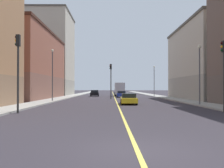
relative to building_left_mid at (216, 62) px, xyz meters
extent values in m
plane|color=#2F2A31|center=(-17.02, -36.63, -6.28)|extent=(400.00, 400.00, 0.00)
cube|color=#9E9B93|center=(-7.24, 12.37, -6.21)|extent=(2.84, 168.00, 0.15)
cube|color=#9E9B93|center=(-26.80, 12.37, -6.21)|extent=(2.84, 168.00, 0.15)
cube|color=#E5D14C|center=(-17.02, 12.37, -6.27)|extent=(0.16, 154.00, 0.01)
cube|color=#9D9688|center=(0.00, 0.00, -4.39)|extent=(11.63, 21.27, 3.78)
cube|color=#BCB29E|center=(0.00, 0.00, 1.68)|extent=(11.63, 21.27, 8.37)
cube|color=#545047|center=(0.00, 0.00, 6.07)|extent=(11.93, 21.57, 0.40)
cube|color=brown|center=(-34.03, 2.05, -4.29)|extent=(11.63, 25.14, 3.99)
cube|color=#93513D|center=(-34.03, 2.05, 1.43)|extent=(11.63, 25.14, 7.45)
cube|color=#42241B|center=(-34.03, 2.05, 5.35)|extent=(11.93, 25.44, 0.40)
cube|color=#9D9688|center=(-34.03, 24.06, -4.34)|extent=(11.63, 15.95, 3.89)
cube|color=#BCB29E|center=(-34.03, 24.06, 6.02)|extent=(11.63, 15.95, 16.82)
cube|color=#545047|center=(-34.03, 24.06, 14.63)|extent=(11.93, 16.25, 0.40)
cylinder|color=#2D2D2D|center=(-9.06, -24.45, -3.93)|extent=(0.16, 0.16, 4.70)
cube|color=black|center=(-9.06, -24.45, -1.13)|extent=(0.28, 0.32, 0.90)
sphere|color=#320404|center=(-9.22, -24.45, -0.86)|extent=(0.20, 0.20, 0.20)
sphere|color=orange|center=(-9.22, -24.45, -1.14)|extent=(0.20, 0.20, 0.20)
sphere|color=black|center=(-9.22, -24.45, -1.42)|extent=(0.20, 0.20, 0.20)
cylinder|color=#2D2D2D|center=(-24.97, -24.45, -3.70)|extent=(0.16, 0.16, 5.15)
cube|color=black|center=(-24.97, -24.45, -0.68)|extent=(0.28, 0.32, 0.90)
sphere|color=#320404|center=(-25.13, -24.45, -0.41)|extent=(0.20, 0.20, 0.20)
sphere|color=orange|center=(-25.13, -24.45, -0.69)|extent=(0.20, 0.20, 0.20)
sphere|color=black|center=(-25.13, -24.45, -0.97)|extent=(0.20, 0.20, 0.20)
cylinder|color=#2D2D2D|center=(-17.77, 0.90, -3.71)|extent=(0.16, 0.16, 5.13)
cube|color=black|center=(-17.77, 0.90, -0.70)|extent=(0.28, 0.32, 0.90)
sphere|color=red|center=(-17.93, 0.90, -0.43)|extent=(0.20, 0.20, 0.20)
sphere|color=#352204|center=(-17.93, 0.90, -0.71)|extent=(0.20, 0.20, 0.20)
sphere|color=black|center=(-17.93, 0.90, -0.99)|extent=(0.20, 0.20, 0.20)
cylinder|color=#4C4C51|center=(-8.06, -15.79, -3.05)|extent=(0.14, 0.14, 6.16)
sphere|color=#EAEACC|center=(-8.06, -15.79, 0.18)|extent=(0.36, 0.36, 0.36)
cylinder|color=#4C4C51|center=(-25.97, -7.66, -2.69)|extent=(0.14, 0.14, 6.88)
sphere|color=#EAEACC|center=(-25.97, -7.66, 0.90)|extent=(0.36, 0.36, 0.36)
cylinder|color=#4C4C51|center=(-8.06, 14.77, -2.94)|extent=(0.14, 0.14, 6.38)
sphere|color=#EAEACC|center=(-8.06, 14.77, 0.40)|extent=(0.36, 0.36, 0.36)
cube|color=black|center=(-21.50, 16.46, -5.71)|extent=(2.09, 4.53, 0.70)
cube|color=black|center=(-21.51, 16.61, -5.11)|extent=(1.76, 2.30, 0.50)
cylinder|color=black|center=(-22.43, 17.81, -5.96)|extent=(0.25, 0.65, 0.64)
cylinder|color=black|center=(-20.69, 17.88, -5.96)|extent=(0.25, 0.65, 0.64)
cylinder|color=black|center=(-22.31, 15.05, -5.96)|extent=(0.25, 0.65, 0.64)
cylinder|color=black|center=(-20.57, 15.12, -5.96)|extent=(0.25, 0.65, 0.64)
cube|color=gold|center=(-15.69, -13.35, -5.78)|extent=(1.88, 4.59, 0.56)
cube|color=black|center=(-15.70, -13.43, -5.25)|extent=(1.63, 2.26, 0.52)
cylinder|color=black|center=(-16.51, -11.93, -5.96)|extent=(0.23, 0.64, 0.64)
cylinder|color=black|center=(-14.85, -11.95, -5.96)|extent=(0.23, 0.64, 0.64)
cylinder|color=black|center=(-16.54, -14.75, -5.96)|extent=(0.23, 0.64, 0.64)
cylinder|color=black|center=(-14.88, -14.78, -5.96)|extent=(0.23, 0.64, 0.64)
cube|color=#23389E|center=(-15.62, 9.56, -5.74)|extent=(1.90, 4.56, 0.64)
cube|color=black|center=(-15.62, 9.48, -5.21)|extent=(1.65, 2.20, 0.44)
cylinder|color=black|center=(-16.45, 10.98, -5.96)|extent=(0.23, 0.64, 0.64)
cylinder|color=black|center=(-14.76, 10.96, -5.96)|extent=(0.23, 0.64, 0.64)
cylinder|color=black|center=(-16.48, 8.17, -5.96)|extent=(0.23, 0.64, 0.64)
cylinder|color=black|center=(-14.80, 8.15, -5.96)|extent=(0.23, 0.64, 0.64)
cube|color=beige|center=(-15.69, 21.11, -4.97)|extent=(2.25, 1.94, 1.92)
cube|color=silver|center=(-15.69, 17.43, -4.50)|extent=(2.25, 4.57, 2.66)
cylinder|color=black|center=(-16.72, 20.76, -5.83)|extent=(0.30, 0.90, 0.90)
cylinder|color=black|center=(-14.67, 20.76, -5.83)|extent=(0.30, 0.90, 0.90)
cylinder|color=black|center=(-16.72, 16.46, -5.83)|extent=(0.30, 0.90, 0.90)
cylinder|color=black|center=(-14.67, 16.46, -5.83)|extent=(0.30, 0.90, 0.90)
camera|label=1|loc=(-17.84, -45.08, -4.33)|focal=42.95mm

